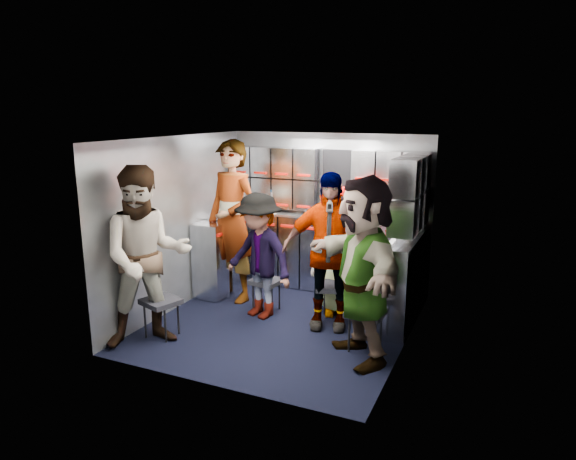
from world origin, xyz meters
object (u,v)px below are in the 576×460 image
at_px(attendant_arc_a, 147,257).
at_px(attendant_arc_c, 343,252).
at_px(jump_seat_mid_right, 333,288).
at_px(jump_seat_mid_left, 266,283).
at_px(jump_seat_near_right, 366,315).
at_px(jump_seat_near_left, 161,303).
at_px(attendant_arc_d, 328,251).
at_px(attendant_standing, 232,221).
at_px(jump_seat_center, 347,277).
at_px(attendant_arc_e, 363,270).
at_px(attendant_arc_b, 259,256).

bearing_deg(attendant_arc_a, attendant_arc_c, 3.23).
height_order(jump_seat_mid_right, attendant_arc_c, attendant_arc_c).
height_order(jump_seat_mid_left, attendant_arc_a, attendant_arc_a).
bearing_deg(attendant_arc_c, jump_seat_near_right, -76.12).
bearing_deg(jump_seat_mid_left, attendant_arc_c, 20.84).
bearing_deg(attendant_arc_c, jump_seat_near_left, -155.28).
bearing_deg(attendant_arc_d, attendant_arc_a, -156.56).
xyz_separation_m(jump_seat_near_right, attendant_arc_d, (-0.55, 0.40, 0.50)).
relative_size(attendant_standing, attendant_arc_c, 1.35).
xyz_separation_m(attendant_arc_a, attendant_arc_c, (1.56, 1.62, -0.18)).
height_order(jump_seat_center, attendant_standing, attendant_standing).
distance_m(jump_seat_center, attendant_arc_e, 1.43).
bearing_deg(attendant_arc_d, attendant_standing, 153.03).
xyz_separation_m(jump_seat_mid_right, attendant_arc_c, (0.02, 0.28, 0.37)).
bearing_deg(attendant_arc_b, jump_seat_near_right, 3.27).
relative_size(attendant_arc_c, attendant_arc_d, 0.86).
distance_m(jump_seat_near_left, jump_seat_center, 2.25).
relative_size(jump_seat_mid_left, jump_seat_center, 0.92).
distance_m(jump_seat_near_right, attendant_arc_a, 2.30).
bearing_deg(attendant_arc_e, jump_seat_center, 163.22).
xyz_separation_m(attendant_arc_a, attendant_arc_e, (2.10, 0.57, -0.03)).
bearing_deg(attendant_arc_b, attendant_arc_d, 20.87).
distance_m(jump_seat_near_left, attendant_arc_e, 2.20).
bearing_deg(jump_seat_near_left, jump_seat_near_right, 15.28).
bearing_deg(attendant_arc_b, jump_seat_center, 56.48).
relative_size(jump_seat_mid_right, attendant_arc_e, 0.26).
relative_size(jump_seat_near_right, attendant_arc_a, 0.23).
bearing_deg(attendant_arc_c, attendant_arc_e, -80.76).
bearing_deg(jump_seat_center, jump_seat_mid_right, -92.56).
distance_m(attendant_standing, attendant_arc_e, 2.17).
xyz_separation_m(attendant_arc_b, attendant_arc_c, (0.85, 0.51, 0.02)).
height_order(attendant_arc_d, attendant_arc_e, attendant_arc_e).
bearing_deg(attendant_arc_d, jump_seat_mid_right, 76.60).
distance_m(attendant_standing, attendant_arc_b, 0.75).
relative_size(jump_seat_near_right, attendant_arc_b, 0.29).
bearing_deg(jump_seat_center, attendant_standing, -168.16).
distance_m(attendant_standing, attendant_arc_d, 1.46).
xyz_separation_m(attendant_arc_a, attendant_arc_b, (0.71, 1.11, -0.20)).
bearing_deg(jump_seat_near_left, attendant_arc_a, -90.00).
height_order(jump_seat_near_left, attendant_arc_a, attendant_arc_a).
relative_size(attendant_arc_a, attendant_arc_e, 1.03).
distance_m(jump_seat_near_right, attendant_arc_b, 1.48).
relative_size(jump_seat_center, jump_seat_near_right, 1.01).
xyz_separation_m(attendant_arc_b, attendant_arc_e, (1.39, -0.54, 0.17)).
bearing_deg(attendant_standing, attendant_arc_a, -81.39).
bearing_deg(attendant_arc_d, attendant_arc_e, -59.89).
bearing_deg(attendant_arc_b, jump_seat_mid_right, 32.89).
relative_size(jump_seat_near_right, attendant_arc_c, 0.28).
distance_m(jump_seat_center, jump_seat_mid_right, 0.46).
relative_size(jump_seat_near_left, attendant_arc_b, 0.30).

